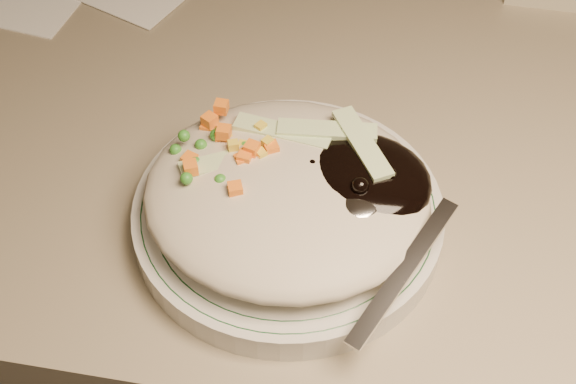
# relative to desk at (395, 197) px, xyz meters

# --- Properties ---
(desk) EXTENTS (1.40, 0.70, 0.74)m
(desk) POSITION_rel_desk_xyz_m (0.00, 0.00, 0.00)
(desk) COLOR #7F735C
(desk) RESTS_ON ground
(plate) EXTENTS (0.21, 0.21, 0.02)m
(plate) POSITION_rel_desk_xyz_m (-0.08, -0.21, 0.21)
(plate) COLOR silver
(plate) RESTS_ON desk
(plate_rim) EXTENTS (0.20, 0.20, 0.00)m
(plate_rim) POSITION_rel_desk_xyz_m (-0.08, -0.21, 0.22)
(plate_rim) COLOR #144723
(plate_rim) RESTS_ON plate
(meal) EXTENTS (0.21, 0.19, 0.05)m
(meal) POSITION_rel_desk_xyz_m (-0.07, -0.21, 0.24)
(meal) COLOR #B9AE96
(meal) RESTS_ON plate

